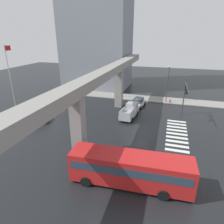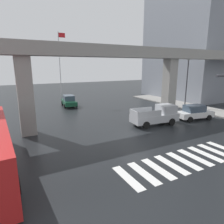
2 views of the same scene
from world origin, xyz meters
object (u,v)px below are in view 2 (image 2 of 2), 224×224
(sedan_white, at_px, (194,112))
(flagpole, at_px, (60,64))
(pickup_truck, at_px, (157,115))
(sedan_dark_green, at_px, (69,101))
(street_lamp_mid_block, at_px, (187,77))

(sedan_white, relative_size, flagpole, 0.40)
(pickup_truck, distance_m, flagpole, 19.08)
(pickup_truck, bearing_deg, sedan_dark_green, 111.55)
(sedan_dark_green, bearing_deg, flagpole, 94.29)
(pickup_truck, distance_m, sedan_dark_green, 15.19)
(pickup_truck, xyz_separation_m, flagpole, (-5.82, 17.31, 5.55))
(pickup_truck, height_order, flagpole, flagpole)
(sedan_white, distance_m, sedan_dark_green, 18.21)
(pickup_truck, height_order, street_lamp_mid_block, street_lamp_mid_block)
(pickup_truck, relative_size, street_lamp_mid_block, 0.73)
(street_lamp_mid_block, relative_size, flagpole, 0.63)
(pickup_truck, height_order, sedan_white, pickup_truck)
(sedan_dark_green, distance_m, street_lamp_mid_block, 18.16)
(street_lamp_mid_block, height_order, flagpole, flagpole)
(sedan_white, bearing_deg, pickup_truck, 174.68)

